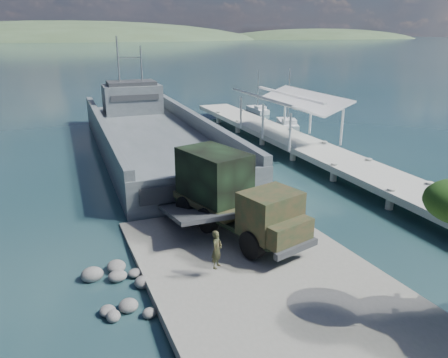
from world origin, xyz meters
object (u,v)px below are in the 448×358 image
Objects in this scene: pier at (293,134)px; soldier at (217,257)px; military_truck at (231,194)px; sailboat_far at (258,110)px; landing_craft at (153,141)px; sailboat_near at (288,125)px.

soldier is at bearing -128.48° from pier.
sailboat_far is at bearing 45.93° from military_truck.
sailboat_far is at bearing 40.30° from landing_craft.
pier reaches higher than soldier.
landing_craft reaches higher than sailboat_near.
soldier is (-2.73, -23.96, 0.47)m from landing_craft.
landing_craft reaches higher than pier.
sailboat_near is at bearing 62.61° from pier.
pier is 20.83m from sailboat_far.
landing_craft is 23.56m from sailboat_far.
soldier is 0.30× the size of sailboat_far.
military_truck is 4.94m from soldier.
military_truck reaches higher than soldier.
landing_craft is 24.12m from soldier.
landing_craft reaches higher than soldier.
sailboat_far is (18.68, 34.55, -2.22)m from military_truck.
pier is 13.29m from landing_craft.
soldier is (-14.97, -18.83, -0.22)m from pier.
pier is at bearing -98.03° from sailboat_near.
sailboat_far is (21.11, 38.69, -1.06)m from soldier.
pier is at bearing 33.84° from military_truck.
soldier is (-2.43, -4.14, -1.16)m from military_truck.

